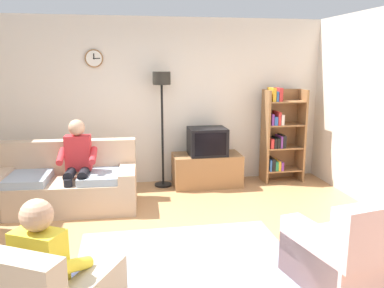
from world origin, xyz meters
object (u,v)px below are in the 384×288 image
(couch, at_px, (67,186))
(bookshelf, at_px, (280,135))
(armchair_near_bookshelf, at_px, (347,256))
(person_on_couch, at_px, (77,160))
(tv, at_px, (207,141))
(floor_lamp, at_px, (162,97))
(tv_stand, at_px, (207,170))
(person_in_left_armchair, at_px, (50,265))

(couch, distance_m, bookshelf, 3.50)
(armchair_near_bookshelf, distance_m, person_on_couch, 3.50)
(tv, height_order, floor_lamp, floor_lamp)
(tv_stand, relative_size, floor_lamp, 0.59)
(couch, bearing_deg, tv_stand, 16.84)
(tv, bearing_deg, bookshelf, 4.26)
(tv_stand, bearing_deg, armchair_near_bookshelf, -78.78)
(couch, xyz_separation_m, tv_stand, (2.13, 0.64, -0.05))
(floor_lamp, bearing_deg, couch, -152.31)
(person_on_couch, bearing_deg, bookshelf, 14.35)
(couch, relative_size, person_on_couch, 1.57)
(couch, bearing_deg, tv, 16.23)
(bookshelf, relative_size, person_on_couch, 1.28)
(tv, relative_size, armchair_near_bookshelf, 0.59)
(bookshelf, height_order, floor_lamp, floor_lamp)
(person_on_couch, bearing_deg, couch, 148.22)
(bookshelf, height_order, armchair_near_bookshelf, bookshelf)
(couch, distance_m, tv, 2.26)
(person_in_left_armchair, bearing_deg, tv, 61.13)
(bookshelf, distance_m, person_in_left_armchair, 4.68)
(tv_stand, relative_size, bookshelf, 0.69)
(armchair_near_bookshelf, bearing_deg, floor_lamp, 112.49)
(person_on_couch, bearing_deg, floor_lamp, 34.57)
(tv_stand, height_order, person_in_left_armchair, person_in_left_armchair)
(couch, bearing_deg, floor_lamp, 27.69)
(tv, distance_m, person_in_left_armchair, 3.86)
(person_on_couch, height_order, person_in_left_armchair, person_on_couch)
(floor_lamp, height_order, person_on_couch, floor_lamp)
(bookshelf, bearing_deg, tv, -175.74)
(tv, height_order, armchair_near_bookshelf, tv)
(bookshelf, bearing_deg, couch, -168.13)
(couch, distance_m, person_on_couch, 0.44)
(tv, xyz_separation_m, floor_lamp, (-0.71, 0.12, 0.71))
(tv, distance_m, floor_lamp, 1.01)
(armchair_near_bookshelf, bearing_deg, person_on_couch, 137.47)
(tv_stand, relative_size, person_in_left_armchair, 0.98)
(tv_stand, xyz_separation_m, person_on_couch, (-1.95, -0.75, 0.44))
(bookshelf, bearing_deg, floor_lamp, 179.17)
(tv, height_order, person_in_left_armchair, person_in_left_armchair)
(person_on_couch, distance_m, person_in_left_armchair, 2.65)
(floor_lamp, height_order, armchair_near_bookshelf, floor_lamp)
(tv, relative_size, person_in_left_armchair, 0.54)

